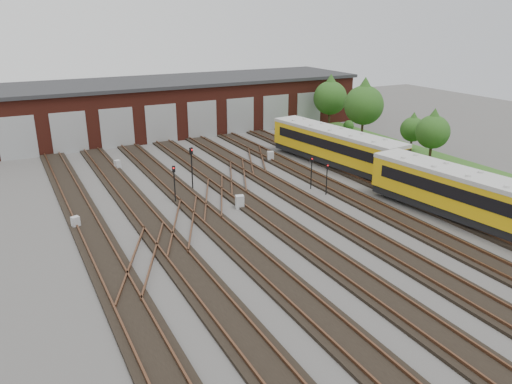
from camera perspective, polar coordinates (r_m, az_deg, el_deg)
name	(u,v)px	position (r m, az deg, el deg)	size (l,w,h in m)	color
ground	(367,260)	(31.01, 12.53, -7.60)	(120.00, 120.00, 0.00)	#464341
track_network	(358,255)	(31.26, 11.62, -7.07)	(30.40, 70.00, 0.33)	black
maintenance_shed	(162,106)	(64.35, -10.72, 9.67)	(51.00, 12.50, 6.35)	#531E14
grass_verge	(458,172)	(50.34, 22.07, 2.10)	(8.00, 55.00, 0.05)	#254E1A
metro_train	(471,196)	(37.79, 23.37, -0.47)	(4.77, 47.98, 3.26)	black
signal_mast_0	(174,180)	(38.86, -9.32, 1.40)	(0.28, 0.26, 3.06)	black
signal_mast_1	(192,163)	(41.72, -7.36, 3.28)	(0.32, 0.31, 3.65)	black
signal_mast_2	(327,175)	(40.78, 8.11, 1.95)	(0.25, 0.23, 2.64)	black
signal_mast_3	(312,169)	(41.93, 6.36, 2.68)	(0.27, 0.25, 2.82)	black
relay_cabinet_0	(76,222)	(36.59, -19.92, -3.29)	(0.51, 0.43, 0.86)	#AEB0B4
relay_cabinet_1	(118,165)	(49.37, -15.54, 3.02)	(0.53, 0.44, 0.89)	#AEB0B4
relay_cabinet_2	(240,202)	(37.90, -1.87, -1.14)	(0.62, 0.51, 1.03)	#AEB0B4
relay_cabinet_3	(270,156)	(50.24, 1.66, 4.10)	(0.60, 0.50, 1.01)	#AEB0B4
relay_cabinet_4	(441,187)	(43.69, 20.40, 0.49)	(0.65, 0.54, 1.08)	#AEB0B4
tree_0	(330,94)	(64.91, 8.50, 11.04)	(4.23, 4.23, 7.00)	#312516
tree_1	(413,126)	(55.76, 17.51, 7.16)	(2.61, 2.61, 4.33)	#312516
tree_2	(364,100)	(58.80, 12.26, 10.19)	(4.47, 4.47, 7.40)	#312516
tree_3	(433,128)	(52.02, 19.60, 6.91)	(3.30, 3.30, 5.46)	#312516
bush_0	(457,178)	(46.44, 22.01, 1.45)	(1.20, 1.20, 1.20)	#1B4012
bush_1	(373,146)	(55.69, 13.21, 5.16)	(1.07, 1.07, 1.07)	#1B4012
bush_2	(349,124)	(65.78, 10.56, 7.65)	(1.36, 1.36, 1.36)	#1B4012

